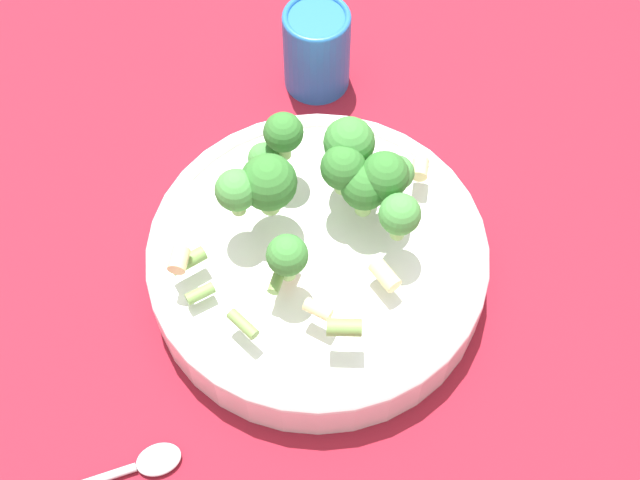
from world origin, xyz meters
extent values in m
plane|color=maroon|center=(0.00, 0.00, 0.00)|extent=(3.00, 3.00, 0.00)
cylinder|color=white|center=(0.00, 0.00, 0.02)|extent=(0.29, 0.29, 0.05)
torus|color=white|center=(0.00, 0.00, 0.05)|extent=(0.29, 0.29, 0.01)
cylinder|color=#8CB766|center=(0.05, -0.07, 0.06)|extent=(0.01, 0.01, 0.01)
sphere|color=#479342|center=(0.05, -0.07, 0.08)|extent=(0.03, 0.03, 0.03)
cylinder|color=#8CB766|center=(-0.02, -0.04, 0.08)|extent=(0.01, 0.01, 0.01)
sphere|color=#33722D|center=(-0.02, -0.04, 0.11)|extent=(0.04, 0.04, 0.04)
cylinder|color=#8CB766|center=(0.02, 0.04, 0.08)|extent=(0.01, 0.01, 0.02)
sphere|color=#3D8438|center=(0.02, 0.04, 0.10)|extent=(0.03, 0.03, 0.03)
cylinder|color=#8CB766|center=(0.03, -0.08, 0.08)|extent=(0.01, 0.01, 0.02)
sphere|color=#33722D|center=(0.03, -0.08, 0.11)|extent=(0.03, 0.03, 0.03)
cylinder|color=#8CB766|center=(-0.05, -0.04, 0.08)|extent=(0.01, 0.01, 0.02)
sphere|color=#33722D|center=(-0.05, -0.04, 0.11)|extent=(0.04, 0.04, 0.04)
cylinder|color=#8CB766|center=(0.04, -0.03, 0.08)|extent=(0.02, 0.02, 0.02)
sphere|color=#33722D|center=(0.04, -0.03, 0.11)|extent=(0.05, 0.05, 0.05)
cylinder|color=#8CB766|center=(-0.04, -0.03, 0.07)|extent=(0.01, 0.01, 0.02)
sphere|color=#33722D|center=(-0.04, -0.03, 0.10)|extent=(0.04, 0.04, 0.04)
cylinder|color=#8CB766|center=(-0.07, -0.04, 0.08)|extent=(0.01, 0.01, 0.01)
sphere|color=#479342|center=(-0.07, -0.04, 0.10)|extent=(0.03, 0.03, 0.03)
cylinder|color=#8CB766|center=(0.06, -0.02, 0.09)|extent=(0.01, 0.01, 0.02)
sphere|color=#479342|center=(0.06, -0.02, 0.11)|extent=(0.03, 0.03, 0.03)
cylinder|color=#8CB766|center=(-0.07, 0.00, 0.08)|extent=(0.01, 0.01, 0.02)
sphere|color=#479342|center=(-0.07, 0.00, 0.10)|extent=(0.03, 0.03, 0.03)
cylinder|color=#8CB766|center=(0.04, -0.03, 0.08)|extent=(0.01, 0.01, 0.02)
sphere|color=#3D8438|center=(0.04, -0.03, 0.10)|extent=(0.03, 0.03, 0.03)
cylinder|color=#8CB766|center=(-0.03, -0.07, 0.08)|extent=(0.02, 0.02, 0.02)
sphere|color=#3D8438|center=(-0.03, -0.07, 0.11)|extent=(0.04, 0.04, 0.04)
cylinder|color=#729E4C|center=(0.06, 0.08, 0.07)|extent=(0.03, 0.03, 0.01)
cylinder|color=#729E4C|center=(-0.02, 0.09, 0.08)|extent=(0.03, 0.01, 0.01)
cylinder|color=#729E4C|center=(0.10, 0.02, 0.07)|extent=(0.03, 0.03, 0.01)
cylinder|color=orange|center=(0.02, 0.02, 0.07)|extent=(0.02, 0.02, 0.01)
cylinder|color=#729E4C|center=(0.09, 0.05, 0.06)|extent=(0.03, 0.02, 0.01)
cylinder|color=beige|center=(0.00, 0.07, 0.07)|extent=(0.02, 0.02, 0.01)
cylinder|color=beige|center=(-0.09, -0.07, 0.07)|extent=(0.02, 0.02, 0.01)
cylinder|color=#729E4C|center=(0.03, 0.04, 0.07)|extent=(0.02, 0.03, 0.01)
cylinder|color=beige|center=(-0.05, 0.04, 0.07)|extent=(0.03, 0.03, 0.01)
cylinder|color=beige|center=(0.11, 0.03, 0.08)|extent=(0.02, 0.02, 0.01)
cylinder|color=#2366B2|center=(0.00, -0.23, 0.04)|extent=(0.07, 0.07, 0.09)
torus|color=#2366B2|center=(0.00, -0.23, 0.09)|extent=(0.07, 0.07, 0.01)
ellipsoid|color=silver|center=(0.13, 0.17, 0.01)|extent=(0.04, 0.04, 0.01)
camera|label=1|loc=(0.00, 0.38, 0.70)|focal=50.00mm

